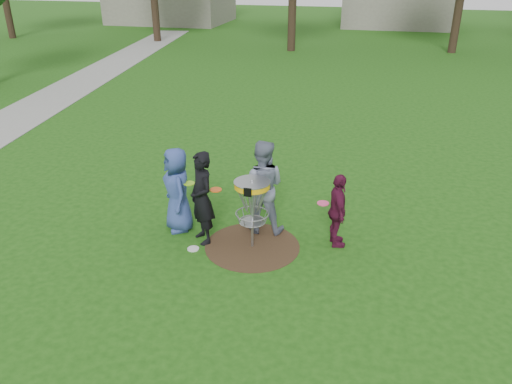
% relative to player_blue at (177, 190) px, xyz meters
% --- Properties ---
extents(ground, '(100.00, 100.00, 0.00)m').
position_rel_player_blue_xyz_m(ground, '(1.59, -0.33, -0.86)').
color(ground, '#19470F').
rests_on(ground, ground).
extents(dirt_patch, '(1.80, 1.80, 0.01)m').
position_rel_player_blue_xyz_m(dirt_patch, '(1.59, -0.33, -0.85)').
color(dirt_patch, '#47331E').
rests_on(dirt_patch, ground).
extents(concrete_path, '(7.75, 39.92, 0.02)m').
position_rel_player_blue_xyz_m(concrete_path, '(-8.41, 7.67, -0.85)').
color(concrete_path, '#9E9E99').
rests_on(concrete_path, ground).
extents(player_blue, '(0.93, 1.00, 1.71)m').
position_rel_player_blue_xyz_m(player_blue, '(0.00, 0.00, 0.00)').
color(player_blue, '#324689').
rests_on(player_blue, ground).
extents(player_black, '(0.76, 0.78, 1.81)m').
position_rel_player_blue_xyz_m(player_black, '(0.62, -0.34, 0.05)').
color(player_black, black).
rests_on(player_black, ground).
extents(player_grey, '(0.96, 0.77, 1.88)m').
position_rel_player_blue_xyz_m(player_grey, '(1.61, 0.34, 0.09)').
color(player_grey, slate).
rests_on(player_grey, ground).
extents(player_maroon, '(0.57, 0.91, 1.44)m').
position_rel_player_blue_xyz_m(player_maroon, '(3.10, 0.10, -0.13)').
color(player_maroon, '#52122E').
rests_on(player_maroon, ground).
extents(disc_on_grass, '(0.22, 0.22, 0.02)m').
position_rel_player_blue_xyz_m(disc_on_grass, '(0.53, -0.70, -0.85)').
color(disc_on_grass, silver).
rests_on(disc_on_grass, ground).
extents(disc_golf_basket, '(0.66, 0.67, 1.38)m').
position_rel_player_blue_xyz_m(disc_golf_basket, '(1.59, -0.34, 0.16)').
color(disc_golf_basket, '#9EA0A5').
rests_on(disc_golf_basket, ground).
extents(held_discs, '(2.78, 0.62, 0.29)m').
position_rel_player_blue_xyz_m(held_discs, '(1.40, -0.08, 0.19)').
color(held_discs, '#91DA18').
rests_on(held_discs, ground).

